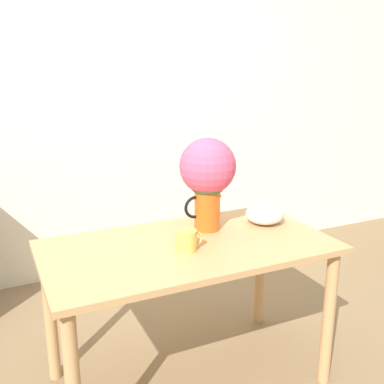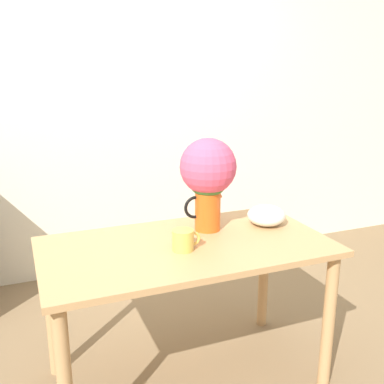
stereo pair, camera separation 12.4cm
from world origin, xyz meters
TOP-DOWN VIEW (x-y plane):
  - wall_back at (0.00, 1.60)m, footprint 8.00×0.05m
  - table at (0.03, 0.10)m, footprint 1.38×0.74m
  - flower_vase at (0.20, 0.24)m, footprint 0.29×0.29m
  - coffee_mug at (-0.01, 0.03)m, footprint 0.14×0.10m
  - white_bowl at (0.52, 0.19)m, footprint 0.20×0.20m

SIDE VIEW (x-z plane):
  - table at x=0.03m, z-range 0.27..1.03m
  - coffee_mug at x=-0.01m, z-range 0.76..0.86m
  - white_bowl at x=0.52m, z-range 0.76..0.87m
  - flower_vase at x=0.20m, z-range 0.82..1.30m
  - wall_back at x=0.00m, z-range 0.00..2.60m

